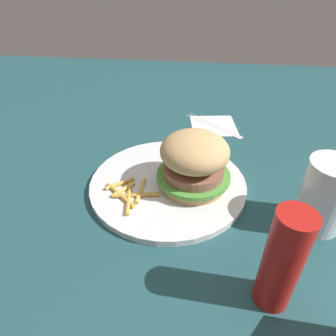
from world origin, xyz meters
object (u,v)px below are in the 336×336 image
Objects in this scene: plate at (168,184)px; ketchup_bottle at (282,262)px; fork at (213,124)px; drink_glass at (323,199)px; napkin at (213,125)px; fries_pile at (129,193)px; sandwich at (194,161)px.

ketchup_bottle is (0.15, -0.21, 0.07)m from plate.
plate is at bearing 126.65° from ketchup_bottle.
fork is 1.20× the size of drink_glass.
napkin is 0.00m from fork.
fries_pile is at bearing -116.65° from fork.
sandwich is at bearing 20.74° from fries_pile.
sandwich is 1.20× the size of napkin.
drink_glass is (0.16, -0.32, 0.05)m from fork.
napkin is 0.94× the size of drink_glass.
fries_pile is (-0.11, -0.04, -0.05)m from sandwich.
fork is at bearing 116.61° from drink_glass.
fork is 0.97× the size of ketchup_bottle.
fork is at bearing 98.47° from ketchup_bottle.
ketchup_bottle reaches higher than plate.
drink_glass is (0.20, -0.06, -0.01)m from sandwich.
drink_glass is (0.16, -0.32, 0.05)m from napkin.
plate is 0.27m from fork.
drink_glass reaches higher than sandwich.
plate is at bearing 164.90° from drink_glass.
napkin is at bearing 80.92° from sandwich.
fork is at bearing 71.36° from plate.
fries_pile is at bearing -116.92° from napkin.
plate is 0.26m from drink_glass.
napkin is (0.09, 0.25, -0.01)m from plate.
ketchup_bottle is at bearing -81.66° from napkin.
drink_glass is at bearing -15.10° from plate.
plate is 2.18× the size of sandwich.
napkin is (0.15, 0.30, -0.01)m from fries_pile.
napkin is at bearing 63.08° from fries_pile.
napkin is 0.36m from drink_glass.
fries_pile is at bearing 175.96° from drink_glass.
plate is 0.07m from sandwich.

